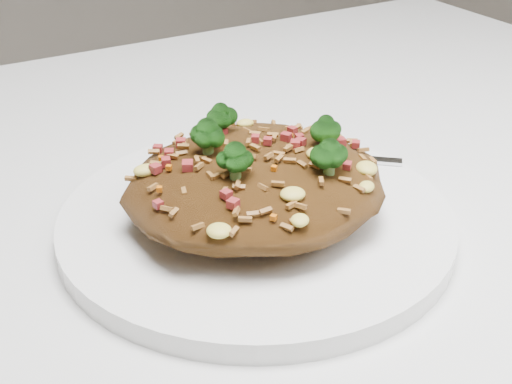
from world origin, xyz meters
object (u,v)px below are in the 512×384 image
dining_table (140,360)px  plate (256,221)px  fork (303,155)px  fried_rice (256,172)px

dining_table → plate: 0.13m
plate → fork: 0.09m
plate → dining_table: bearing=167.7°
fried_rice → fork: (0.07, 0.05, -0.03)m
dining_table → plate: size_ratio=4.66×
plate → fried_rice: 0.04m
dining_table → fried_rice: 0.16m
plate → fork: size_ratio=1.93×
plate → fork: fork is taller
dining_table → fork: bearing=12.3°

